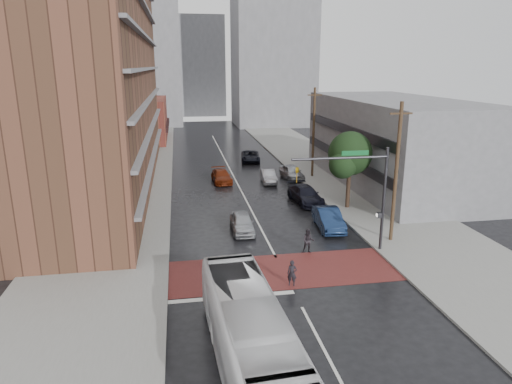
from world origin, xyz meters
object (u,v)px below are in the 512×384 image
transit_bus (250,336)px  car_travel_a (242,223)px  car_parked_near (329,219)px  pedestrian_b (308,241)px  car_parked_mid (305,195)px  pedestrian_a (292,273)px  car_travel_c (222,176)px  suv_travel (251,156)px  car_parked_far (292,172)px  car_travel_b (268,176)px

transit_bus → car_travel_a: (1.96, 16.36, -0.87)m
car_travel_a → car_parked_near: car_parked_near is taller
transit_bus → pedestrian_b: transit_bus is taller
car_travel_a → car_parked_mid: 9.46m
car_parked_near → pedestrian_a: bearing=-115.7°
car_travel_a → car_parked_mid: (6.82, 6.56, 0.05)m
car_travel_a → car_parked_near: 6.74m
car_travel_c → car_parked_mid: (6.91, -9.00, 0.10)m
pedestrian_a → suv_travel: (3.16, 35.28, -0.06)m
transit_bus → car_parked_mid: bearing=65.7°
car_parked_near → car_parked_mid: bearing=93.6°
car_travel_a → car_parked_far: car_parked_far is taller
car_parked_near → car_travel_a: bearing=-179.6°
pedestrian_b → suv_travel: pedestrian_b is taller
pedestrian_a → car_parked_near: car_parked_near is taller
pedestrian_b → car_travel_c: (-3.94, 20.36, -0.18)m
pedestrian_b → car_parked_far: (3.97, 20.57, -0.07)m
car_parked_mid → car_parked_far: car_parked_far is taller
pedestrian_a → car_parked_far: (6.23, 25.07, 0.01)m
car_travel_b → car_parked_far: car_parked_far is taller
pedestrian_b → transit_bus: bearing=-102.1°
car_travel_a → suv_travel: size_ratio=0.83×
transit_bus → car_travel_c: 31.99m
car_travel_b → suv_travel: suv_travel is taller
car_travel_c → car_parked_near: car_parked_near is taller
car_travel_c → suv_travel: bearing=61.4°
suv_travel → car_parked_near: size_ratio=1.05×
suv_travel → car_parked_mid: size_ratio=0.96×
pedestrian_b → car_travel_c: size_ratio=0.37×
car_parked_mid → car_travel_c: bearing=121.6°
pedestrian_a → suv_travel: bearing=106.0°
car_parked_far → pedestrian_b: bearing=-106.3°
pedestrian_a → car_travel_c: (-1.69, 24.86, -0.10)m
pedestrian_b → car_travel_c: pedestrian_b is taller
car_parked_far → suv_travel: bearing=101.3°
car_travel_b → car_parked_mid: size_ratio=0.77×
transit_bus → pedestrian_a: transit_bus is taller
car_parked_near → car_travel_b: bearing=101.3°
car_parked_mid → transit_bus: bearing=-116.9°
car_parked_near → car_parked_mid: size_ratio=0.91×
suv_travel → car_parked_mid: (2.06, -19.42, 0.07)m
pedestrian_a → car_parked_far: bearing=97.1°
car_travel_c → car_travel_a: bearing=-93.3°
pedestrian_b → car_parked_near: (2.87, 4.34, -0.05)m
pedestrian_a → car_travel_b: size_ratio=0.37×
car_travel_c → car_parked_near: bearing=-70.6°
car_travel_b → car_travel_c: car_travel_b is taller
suv_travel → car_parked_mid: 19.53m
car_travel_a → car_travel_b: size_ratio=1.03×
car_parked_mid → car_parked_near: bearing=-96.7°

